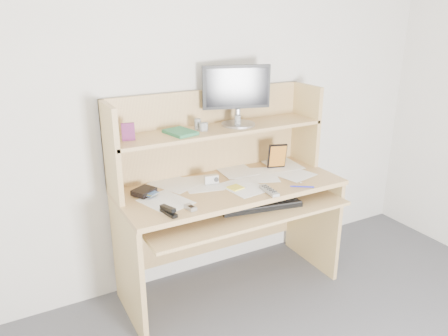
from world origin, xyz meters
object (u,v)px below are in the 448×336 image
tv_remote (269,191)px  monitor (237,93)px  keyboard (259,204)px  desk (224,189)px  game_case (277,156)px

tv_remote → monitor: monitor is taller
keyboard → monitor: bearing=94.6°
desk → monitor: bearing=33.4°
game_case → monitor: bearing=-177.0°
game_case → monitor: size_ratio=0.41×
desk → keyboard: bearing=-67.9°
desk → keyboard: 0.28m
tv_remote → game_case: bearing=53.6°
tv_remote → monitor: (0.00, 0.40, 0.52)m
monitor → keyboard: bearing=-79.8°
desk → game_case: (0.42, 0.02, 0.15)m
desk → game_case: size_ratio=7.99×
tv_remote → game_case: (0.28, 0.32, 0.08)m
keyboard → tv_remote: bearing=-44.2°
keyboard → tv_remote: size_ratio=3.08×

